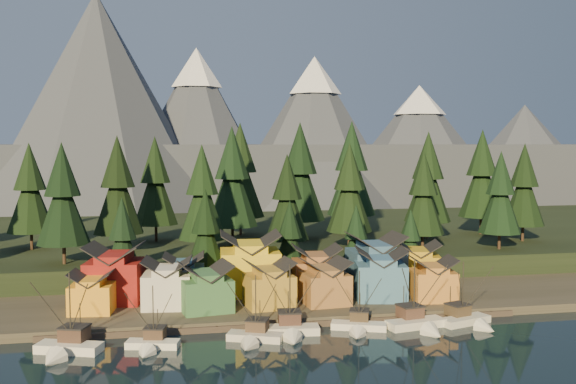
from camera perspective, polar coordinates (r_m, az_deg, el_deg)
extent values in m
plane|color=black|center=(94.01, 2.00, -14.50)|extent=(500.00, 500.00, 0.00)
cube|color=#373328|center=(131.63, -2.00, -8.67)|extent=(400.00, 50.00, 1.50)
cube|color=black|center=(179.90, -4.53, -4.43)|extent=(420.00, 100.00, 6.00)
cube|color=#4E4037|center=(109.27, -0.01, -11.52)|extent=(80.00, 4.00, 1.00)
cube|color=#4C5362|center=(327.64, -7.56, 1.59)|extent=(560.00, 160.00, 30.00)
cone|color=#4C5362|center=(268.21, -16.53, 7.27)|extent=(100.00, 100.00, 90.00)
cone|color=#4C5362|center=(285.12, -8.08, 5.41)|extent=(80.00, 80.00, 72.00)
cone|color=white|center=(286.98, -8.14, 10.88)|extent=(22.40, 22.40, 17.28)
cone|color=#4C5362|center=(280.38, 2.35, 5.06)|extent=(84.00, 84.00, 68.00)
cone|color=white|center=(281.91, 2.37, 10.32)|extent=(23.52, 23.52, 16.32)
cone|color=#4C5362|center=(312.71, 11.53, 3.98)|extent=(92.00, 92.00, 58.00)
cone|color=white|center=(313.39, 11.59, 8.02)|extent=(25.76, 25.76, 13.92)
cone|color=#4C5362|center=(347.17, 20.20, 3.17)|extent=(88.00, 88.00, 50.00)
cube|color=white|center=(101.25, -18.88, -13.10)|extent=(10.01, 6.33, 1.83)
cone|color=white|center=(96.91, -20.30, -13.94)|extent=(4.30, 4.16, 3.43)
cube|color=black|center=(101.45, -18.87, -13.47)|extent=(10.24, 6.46, 0.40)
cube|color=#473126|center=(102.21, -18.46, -11.89)|extent=(4.59, 4.45, 2.06)
cube|color=#252323|center=(101.90, -18.47, -11.27)|extent=(4.88, 4.74, 0.23)
cylinder|color=black|center=(100.13, -18.81, -9.73)|extent=(0.21, 0.21, 10.30)
cylinder|color=black|center=(103.46, -17.99, -10.76)|extent=(0.16, 0.16, 5.04)
cube|color=white|center=(100.19, -11.93, -13.20)|extent=(8.21, 4.53, 1.47)
cone|color=white|center=(96.27, -12.59, -13.94)|extent=(3.30, 3.24, 2.75)
cube|color=black|center=(100.36, -11.92, -13.50)|extent=(8.40, 4.62, 0.32)
cube|color=#493427|center=(101.10, -11.73, -12.19)|extent=(3.50, 3.37, 1.65)
cube|color=#252323|center=(100.84, -11.74, -11.69)|extent=(3.73, 3.59, 0.18)
cylinder|color=black|center=(99.31, -11.90, -10.47)|extent=(0.16, 0.16, 8.25)
cylinder|color=black|center=(102.25, -11.51, -11.25)|extent=(0.13, 0.13, 4.03)
cube|color=beige|center=(101.61, -2.95, -12.84)|extent=(8.98, 5.94, 1.59)
cone|color=beige|center=(97.30, -3.62, -13.63)|extent=(3.85, 3.80, 2.99)
cube|color=black|center=(101.78, -2.95, -13.16)|extent=(9.19, 6.06, 0.35)
cube|color=brown|center=(102.61, -2.74, -11.77)|extent=(4.08, 3.96, 1.79)
cube|color=#252323|center=(102.34, -2.74, -11.23)|extent=(4.33, 4.22, 0.20)
cylinder|color=black|center=(100.67, -2.89, -9.91)|extent=(0.18, 0.18, 8.97)
cylinder|color=black|center=(103.88, -2.51, -10.77)|extent=(0.14, 0.14, 4.39)
cube|color=silver|center=(104.69, 0.20, -12.29)|extent=(9.51, 4.28, 1.77)
cone|color=silver|center=(99.88, 0.47, -13.12)|extent=(3.63, 3.48, 3.32)
cube|color=black|center=(104.89, 0.20, -12.64)|extent=(9.74, 4.36, 0.39)
cube|color=#4C3228|center=(105.83, 0.11, -11.14)|extent=(3.87, 3.68, 1.99)
cube|color=#252323|center=(105.54, 0.12, -10.57)|extent=(4.12, 3.92, 0.22)
cylinder|color=black|center=(103.73, 0.17, -9.13)|extent=(0.20, 0.20, 9.95)
cylinder|color=black|center=(107.27, 0.02, -10.08)|extent=(0.15, 0.15, 4.87)
cube|color=white|center=(107.87, 6.31, -11.85)|extent=(9.41, 5.78, 1.52)
cone|color=white|center=(103.15, 6.17, -12.61)|extent=(3.73, 3.86, 2.84)
cube|color=black|center=(108.03, 6.31, -12.14)|extent=(9.64, 5.90, 0.33)
cube|color=#453525|center=(109.06, 6.36, -10.87)|extent=(3.83, 3.72, 1.71)
cube|color=#252323|center=(108.81, 6.37, -10.39)|extent=(4.07, 3.96, 0.19)
cylinder|color=black|center=(107.13, 6.35, -9.21)|extent=(0.17, 0.17, 8.53)
cylinder|color=black|center=(110.52, 6.42, -9.95)|extent=(0.13, 0.13, 4.17)
cube|color=silver|center=(110.20, 11.29, -11.52)|extent=(10.35, 5.06, 1.80)
cone|color=silver|center=(105.84, 12.90, -12.21)|extent=(3.92, 3.92, 3.38)
cube|color=black|center=(110.39, 11.28, -11.86)|extent=(10.59, 5.15, 0.39)
cube|color=brown|center=(111.22, 10.79, -10.43)|extent=(4.14, 3.96, 2.03)
cube|color=#252323|center=(110.94, 10.80, -9.87)|extent=(4.40, 4.22, 0.23)
cylinder|color=black|center=(109.24, 11.16, -8.46)|extent=(0.20, 0.20, 10.15)
cylinder|color=black|center=(112.53, 10.25, -9.42)|extent=(0.16, 0.16, 4.96)
cube|color=beige|center=(114.10, 15.43, -11.06)|extent=(9.60, 5.76, 1.67)
cone|color=beige|center=(110.74, 17.27, -11.57)|extent=(3.92, 3.91, 3.12)
cube|color=black|center=(114.26, 15.43, -11.36)|extent=(9.82, 5.88, 0.36)
cube|color=#4F3D2A|center=(114.84, 14.86, -10.12)|extent=(4.13, 3.99, 1.87)
cube|color=#252323|center=(114.58, 14.87, -9.61)|extent=(4.39, 4.26, 0.21)
cylinder|color=black|center=(113.17, 15.29, -8.33)|extent=(0.19, 0.19, 9.37)
cylinder|color=black|center=(115.81, 14.22, -9.24)|extent=(0.15, 0.15, 4.58)
cube|color=orange|center=(115.93, -17.02, -9.02)|extent=(7.80, 7.03, 4.88)
cube|color=orange|center=(115.30, -17.05, -7.61)|extent=(4.61, 6.52, 1.00)
cube|color=beige|center=(116.34, -10.65, -8.57)|extent=(9.17, 8.36, 6.04)
cube|color=beige|center=(115.60, -10.68, -6.83)|extent=(5.42, 7.77, 1.18)
cube|color=#3C6F40|center=(113.10, -7.34, -9.02)|extent=(9.58, 9.12, 5.60)
cube|color=#3C6F40|center=(112.37, -7.36, -7.34)|extent=(5.83, 8.34, 1.18)
cube|color=#B1872D|center=(114.80, -1.68, -8.76)|extent=(8.86, 8.02, 5.71)
cube|color=#B1872D|center=(114.08, -1.68, -7.09)|extent=(5.23, 7.46, 1.14)
cube|color=#9B6837|center=(117.15, 3.30, -8.53)|extent=(8.41, 8.41, 5.56)
cube|color=#9B6837|center=(116.46, 3.31, -6.94)|extent=(4.91, 7.96, 1.09)
cube|color=teal|center=(121.10, 8.23, -7.88)|extent=(10.36, 9.24, 6.66)
cube|color=teal|center=(120.33, 8.25, -6.04)|extent=(6.34, 8.30, 1.27)
cube|color=#C17B31|center=(122.55, 12.74, -8.09)|extent=(8.81, 7.98, 5.42)
cube|color=#C17B31|center=(121.90, 12.76, -6.60)|extent=(5.28, 7.32, 1.11)
cube|color=maroon|center=(121.94, -15.13, -7.67)|extent=(11.02, 10.13, 7.60)
cube|color=maroon|center=(121.11, -15.17, -5.61)|extent=(6.66, 9.25, 1.37)
cube|color=#325978|center=(121.95, -9.22, -7.95)|extent=(7.94, 7.51, 6.05)
cube|color=#325978|center=(121.25, -9.24, -6.32)|extent=(4.59, 7.12, 1.05)
cube|color=yellow|center=(124.24, -3.39, -7.12)|extent=(11.79, 10.23, 8.38)
cube|color=yellow|center=(123.35, -3.40, -4.87)|extent=(6.76, 9.70, 1.57)
cube|color=#915A33|center=(125.29, 2.55, -7.51)|extent=(9.52, 8.08, 6.32)
cube|color=#915A33|center=(124.57, 2.56, -5.81)|extent=(5.50, 7.60, 1.26)
cube|color=#34587B|center=(128.58, 7.79, -6.88)|extent=(10.25, 9.13, 7.88)
cube|color=#34587B|center=(127.77, 7.81, -4.84)|extent=(5.68, 8.90, 1.43)
cube|color=gold|center=(132.18, 11.47, -6.89)|extent=(9.83, 9.46, 6.65)
cube|color=gold|center=(131.49, 11.50, -5.23)|extent=(6.22, 8.40, 1.15)
cylinder|color=#332319|center=(159.04, -21.83, -4.00)|extent=(0.70, 0.70, 4.33)
cone|color=black|center=(158.01, -21.93, -0.64)|extent=(10.58, 10.58, 14.90)
cone|color=black|center=(157.58, -22.00, 2.15)|extent=(7.21, 7.21, 10.82)
cylinder|color=#332319|center=(137.89, -19.28, -5.17)|extent=(0.70, 0.70, 4.34)
cone|color=black|center=(136.69, -19.37, -1.28)|extent=(10.60, 10.60, 14.94)
cone|color=black|center=(136.19, -19.45, 1.95)|extent=(7.23, 7.23, 10.84)
cylinder|color=#332319|center=(148.62, -14.79, -4.35)|extent=(0.70, 0.70, 4.61)
cone|color=black|center=(147.47, -14.87, -0.51)|extent=(11.26, 11.26, 15.87)
cone|color=black|center=(147.03, -14.93, 2.67)|extent=(7.68, 7.68, 11.52)
cylinder|color=#332319|center=(163.16, -11.65, -3.53)|extent=(0.70, 0.70, 4.61)
cone|color=black|center=(162.11, -11.70, -0.03)|extent=(11.27, 11.27, 15.88)
cone|color=black|center=(161.71, -11.74, 2.87)|extent=(7.68, 7.68, 11.53)
cylinder|color=#332319|center=(138.69, -7.59, -4.93)|extent=(0.70, 0.70, 4.26)
cone|color=black|center=(137.52, -7.62, -1.13)|extent=(10.42, 10.42, 14.68)
cone|color=black|center=(137.01, -7.66, 2.03)|extent=(7.10, 7.10, 10.65)
cylinder|color=#332319|center=(154.08, -4.96, -3.84)|extent=(0.70, 0.70, 5.02)
cone|color=black|center=(152.92, -4.98, 0.20)|extent=(12.26, 12.26, 17.28)
cone|color=black|center=(152.54, -5.01, 3.54)|extent=(8.36, 8.36, 12.54)
cylinder|color=#332319|center=(139.00, -0.08, -4.94)|extent=(0.70, 0.70, 3.90)
cone|color=black|center=(137.90, -0.08, -1.48)|extent=(9.53, 9.53, 13.43)
cone|color=black|center=(137.37, -0.08, 1.40)|extent=(6.50, 6.50, 9.75)
cylinder|color=#332319|center=(163.76, 1.06, -3.30)|extent=(0.70, 0.70, 5.23)
cone|color=black|center=(162.64, 1.07, 0.66)|extent=(12.79, 12.79, 18.03)
cone|color=black|center=(162.32, 1.07, 3.94)|extent=(8.72, 8.72, 13.08)
cylinder|color=#332319|center=(149.48, 5.45, -4.23)|extent=(0.70, 0.70, 4.32)
cone|color=black|center=(148.38, 5.48, -0.65)|extent=(10.56, 10.56, 14.87)
cone|color=black|center=(147.91, 5.50, 2.31)|extent=(7.20, 7.20, 10.79)
cylinder|color=#332319|center=(175.41, 5.63, -2.79)|extent=(0.70, 0.70, 5.36)
cone|color=black|center=(174.36, 5.66, 0.99)|extent=(13.09, 13.09, 18.45)
cone|color=black|center=(174.07, 5.68, 4.12)|extent=(8.93, 8.93, 13.39)
cylinder|color=#332319|center=(150.22, 11.87, -4.32)|extent=(0.70, 0.70, 3.99)
cone|color=black|center=(149.18, 11.92, -1.04)|extent=(9.75, 9.75, 13.73)
cone|color=black|center=(148.70, 11.97, 1.68)|extent=(6.65, 6.65, 9.97)
cylinder|color=#332319|center=(167.85, 12.26, -3.28)|extent=(0.70, 0.70, 4.83)
cone|color=black|center=(166.81, 12.32, 0.28)|extent=(11.80, 11.80, 16.62)
cone|color=black|center=(166.44, 12.37, 3.23)|extent=(8.04, 8.04, 12.06)
cylinder|color=#332319|center=(156.35, 18.26, -4.11)|extent=(0.70, 0.70, 3.99)
cone|color=black|center=(155.35, 18.34, -0.96)|extent=(9.75, 9.75, 13.73)
cone|color=black|center=(154.89, 18.40, 1.65)|extent=(6.64, 6.64, 9.97)
cylinder|color=#332319|center=(180.96, 16.75, -2.80)|extent=(0.70, 0.70, 4.95)
cone|color=black|center=(179.98, 16.82, 0.59)|extent=(12.10, 12.10, 17.05)
cone|color=black|center=(179.66, 16.89, 3.39)|extent=(8.25, 8.25, 12.38)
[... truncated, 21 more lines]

